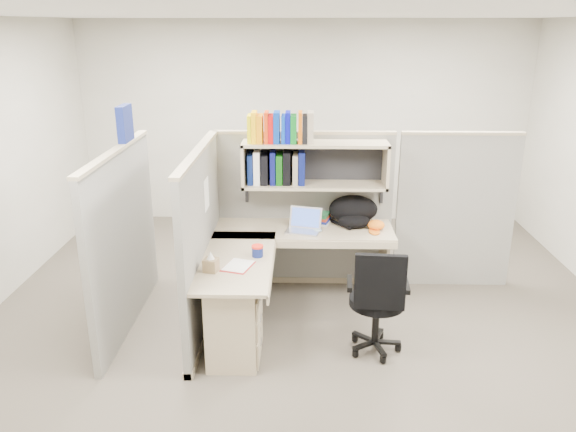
{
  "coord_description": "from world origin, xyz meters",
  "views": [
    {
      "loc": [
        -0.03,
        -4.59,
        2.62
      ],
      "look_at": [
        -0.15,
        0.25,
        0.97
      ],
      "focal_mm": 35.0,
      "sensor_mm": 36.0,
      "label": 1
    }
  ],
  "objects_px": {
    "laptop": "(303,221)",
    "backpack": "(354,211)",
    "desk": "(256,295)",
    "task_chair": "(376,317)",
    "snack_canister": "(257,251)"
  },
  "relations": [
    {
      "from": "snack_canister",
      "to": "backpack",
      "type": "bearing_deg",
      "value": 42.75
    },
    {
      "from": "task_chair",
      "to": "snack_canister",
      "type": "bearing_deg",
      "value": 161.41
    },
    {
      "from": "laptop",
      "to": "task_chair",
      "type": "xyz_separation_m",
      "value": [
        0.61,
        -0.95,
        -0.5
      ]
    },
    {
      "from": "laptop",
      "to": "snack_canister",
      "type": "distance_m",
      "value": 0.73
    },
    {
      "from": "laptop",
      "to": "backpack",
      "type": "bearing_deg",
      "value": 37.18
    },
    {
      "from": "backpack",
      "to": "snack_canister",
      "type": "distance_m",
      "value": 1.22
    },
    {
      "from": "desk",
      "to": "laptop",
      "type": "height_order",
      "value": "laptop"
    },
    {
      "from": "laptop",
      "to": "snack_canister",
      "type": "relative_size",
      "value": 3.09
    },
    {
      "from": "backpack",
      "to": "task_chair",
      "type": "relative_size",
      "value": 0.5
    },
    {
      "from": "desk",
      "to": "snack_canister",
      "type": "height_order",
      "value": "snack_canister"
    },
    {
      "from": "desk",
      "to": "snack_canister",
      "type": "relative_size",
      "value": 17.13
    },
    {
      "from": "desk",
      "to": "task_chair",
      "type": "xyz_separation_m",
      "value": [
        1.01,
        -0.19,
        -0.1
      ]
    },
    {
      "from": "desk",
      "to": "backpack",
      "type": "relative_size",
      "value": 3.61
    },
    {
      "from": "laptop",
      "to": "backpack",
      "type": "xyz_separation_m",
      "value": [
        0.5,
        0.21,
        0.03
      ]
    },
    {
      "from": "task_chair",
      "to": "laptop",
      "type": "bearing_deg",
      "value": 122.69
    }
  ]
}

